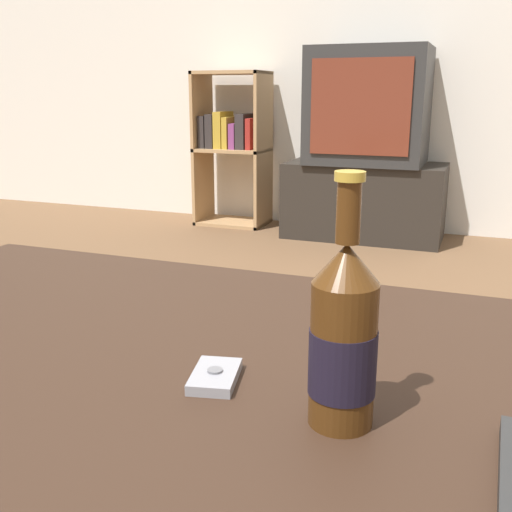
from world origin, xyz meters
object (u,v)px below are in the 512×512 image
(cell_phone, at_px, (215,376))
(beer_bottle, at_px, (343,339))
(tv_stand, at_px, (364,201))
(bookshelf, at_px, (231,143))
(television, at_px, (368,106))

(cell_phone, bearing_deg, beer_bottle, -25.22)
(tv_stand, relative_size, cell_phone, 8.86)
(cell_phone, bearing_deg, bookshelf, 100.26)
(bookshelf, xyz_separation_m, cell_phone, (1.21, -2.88, -0.05))
(television, height_order, bookshelf, television)
(bookshelf, bearing_deg, television, -5.26)
(bookshelf, distance_m, cell_phone, 3.13)
(beer_bottle, height_order, cell_phone, beer_bottle)
(bookshelf, height_order, cell_phone, bookshelf)
(tv_stand, xyz_separation_m, television, (-0.00, -0.00, 0.54))
(tv_stand, relative_size, bookshelf, 0.94)
(beer_bottle, distance_m, cell_phone, 0.20)
(beer_bottle, bearing_deg, cell_phone, 167.35)
(tv_stand, bearing_deg, beer_bottle, -79.73)
(tv_stand, relative_size, television, 1.40)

